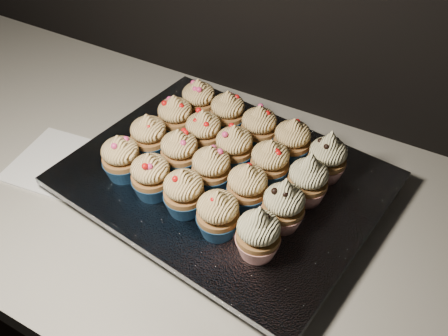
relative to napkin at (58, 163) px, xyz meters
The scene contains 25 objects.
cabinet 0.54m from the napkin, 13.24° to the left, with size 2.40×0.60×0.86m, color black.
worktop 0.26m from the napkin, 13.24° to the left, with size 2.44×0.64×0.04m, color beige.
napkin is the anchor object (origin of this frame).
baking_tray 0.30m from the napkin, 16.99° to the left, with size 0.45×0.34×0.02m, color black.
foil_lining 0.30m from the napkin, 16.99° to the left, with size 0.49×0.38×0.01m, color silver.
cupcake_0 0.16m from the napkin, ahead, with size 0.06×0.06×0.08m.
cupcake_1 0.22m from the napkin, ahead, with size 0.06×0.06×0.08m.
cupcake_2 0.28m from the napkin, ahead, with size 0.06×0.06×0.08m.
cupcake_3 0.35m from the napkin, ahead, with size 0.06×0.06×0.08m.
cupcake_4 0.41m from the napkin, ahead, with size 0.06×0.06×0.10m.
cupcake_5 0.18m from the napkin, 25.69° to the left, with size 0.06×0.06×0.08m.
cupcake_6 0.24m from the napkin, 16.79° to the left, with size 0.06×0.06×0.08m.
cupcake_7 0.30m from the napkin, 11.40° to the left, with size 0.06×0.06×0.08m.
cupcake_8 0.36m from the napkin, ahead, with size 0.06×0.06×0.08m.
cupcake_9 0.42m from the napkin, ahead, with size 0.06×0.06×0.10m.
cupcake_10 0.23m from the napkin, 40.78° to the left, with size 0.06×0.06×0.08m.
cupcake_11 0.27m from the napkin, 29.49° to the left, with size 0.06×0.06×0.08m.
cupcake_12 0.32m from the napkin, 22.21° to the left, with size 0.06×0.06×0.08m.
cupcake_13 0.38m from the napkin, 17.81° to the left, with size 0.06×0.06×0.08m.
cupcake_14 0.44m from the napkin, 13.97° to the left, with size 0.06×0.06×0.10m.
cupcake_15 0.27m from the napkin, 49.55° to the left, with size 0.06×0.06×0.08m.
cupcake_16 0.31m from the napkin, 39.77° to the left, with size 0.06×0.06×0.08m.
cupcake_17 0.36m from the napkin, 31.54° to the left, with size 0.06×0.06×0.08m.
cupcake_18 0.41m from the napkin, 26.25° to the left, with size 0.06×0.06×0.08m.
cupcake_19 0.47m from the napkin, 21.19° to the left, with size 0.06×0.06×0.10m.
Camera 1 is at (0.33, 1.21, 1.50)m, focal length 40.00 mm.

